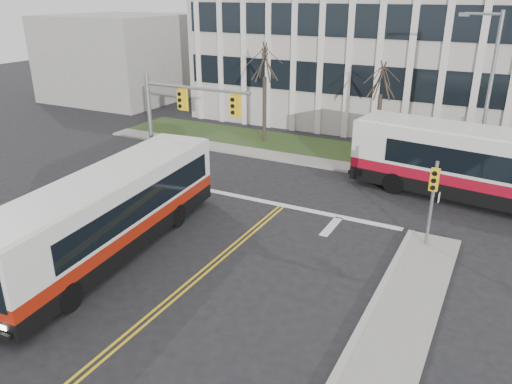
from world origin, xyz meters
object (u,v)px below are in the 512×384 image
object	(u,v)px
newspaper_box_red	(22,231)
bus_main	(109,215)
streetlight	(486,90)
directory_sign	(381,144)
bus_cross	(490,170)

from	to	relation	value
newspaper_box_red	bus_main	bearing A→B (deg)	2.57
streetlight	directory_sign	world-z (taller)	streetlight
streetlight	bus_main	bearing A→B (deg)	-128.08
streetlight	newspaper_box_red	size ratio (longest dim) A/B	9.68
directory_sign	bus_main	bearing A→B (deg)	-111.67
streetlight	bus_main	xyz separation A→B (m)	(-12.26, -15.65, -3.52)
directory_sign	newspaper_box_red	size ratio (longest dim) A/B	2.11
directory_sign	newspaper_box_red	bearing A→B (deg)	-121.07
streetlight	newspaper_box_red	world-z (taller)	streetlight
streetlight	bus_cross	world-z (taller)	streetlight
bus_cross	newspaper_box_red	distance (m)	22.18
directory_sign	bus_cross	world-z (taller)	bus_cross
bus_cross	bus_main	bearing A→B (deg)	-38.69
directory_sign	bus_cross	bearing A→B (deg)	-33.34
directory_sign	bus_main	distance (m)	18.25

